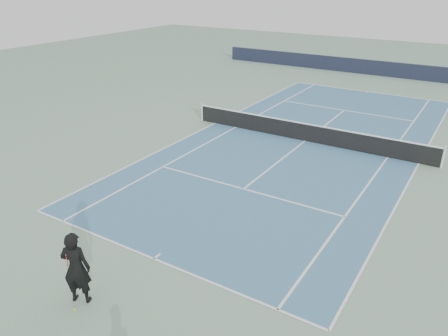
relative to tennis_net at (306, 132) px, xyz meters
The scene contains 6 objects.
ground 0.50m from the tennis_net, ahead, with size 80.00×80.00×0.00m, color gray.
court_surface 0.50m from the tennis_net, ahead, with size 10.97×23.77×0.01m, color teal.
tennis_net is the anchor object (origin of this frame).
windscreen_far 17.89m from the tennis_net, 90.00° to the left, with size 30.00×0.25×1.20m, color black.
tennis_player 14.29m from the tennis_net, 91.85° to the right, with size 0.94×0.83×2.07m.
tennis_ball 14.65m from the tennis_net, 91.16° to the right, with size 0.07×0.07×0.07m, color #C3E02D.
Camera 1 is at (7.55, -20.00, 7.90)m, focal length 35.00 mm.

